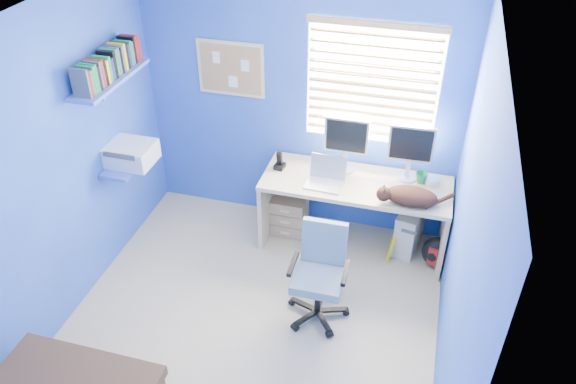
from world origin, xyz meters
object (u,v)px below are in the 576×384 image
(tower_pc, at_px, (409,228))
(office_chair, at_px, (319,285))
(desk, at_px, (354,214))
(laptop, at_px, (325,175))
(cat, at_px, (411,196))

(tower_pc, distance_m, office_chair, 1.24)
(desk, height_order, office_chair, office_chair)
(desk, bearing_deg, office_chair, -97.14)
(laptop, bearing_deg, office_chair, -75.98)
(desk, xyz_separation_m, cat, (0.50, -0.21, 0.45))
(desk, xyz_separation_m, office_chair, (-0.12, -0.94, -0.05))
(cat, relative_size, office_chair, 0.52)
(desk, distance_m, cat, 0.70)
(tower_pc, bearing_deg, cat, -84.18)
(laptop, relative_size, tower_pc, 0.73)
(laptop, xyz_separation_m, tower_pc, (0.80, 0.24, -0.62))
(desk, xyz_separation_m, tower_pc, (0.53, 0.12, -0.14))
(desk, xyz_separation_m, laptop, (-0.27, -0.13, 0.48))
(office_chair, bearing_deg, laptop, 100.61)
(desk, relative_size, office_chair, 2.02)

